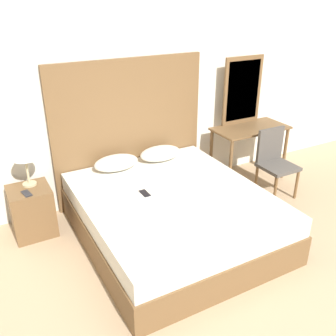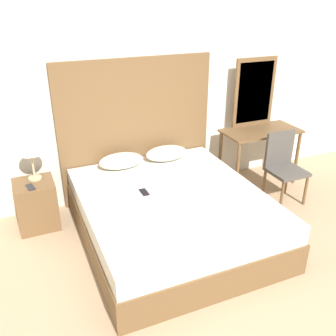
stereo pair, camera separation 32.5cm
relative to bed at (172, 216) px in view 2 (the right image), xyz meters
name	(u,v)px [view 2 (the right image)]	position (x,y,z in m)	size (l,w,h in m)	color
ground_plane	(251,324)	(0.10, -1.33, -0.26)	(16.00, 16.00, 0.00)	tan
wall_back	(142,88)	(0.10, 1.14, 1.09)	(10.00, 0.06, 2.70)	silver
bed	(172,216)	(0.00, 0.00, 0.00)	(1.82, 2.08, 0.52)	brown
headboard	(137,130)	(0.00, 1.07, 0.61)	(1.91, 0.05, 1.73)	brown
pillow_left	(121,161)	(-0.29, 0.83, 0.34)	(0.52, 0.32, 0.16)	silver
pillow_right	(166,153)	(0.29, 0.83, 0.34)	(0.52, 0.32, 0.16)	silver
phone_on_bed	(144,192)	(-0.25, 0.14, 0.27)	(0.07, 0.15, 0.01)	black
nightstand	(37,204)	(-1.29, 0.78, 0.01)	(0.42, 0.42, 0.54)	brown
table_lamp	(30,146)	(-1.26, 0.86, 0.67)	(0.26, 0.26, 0.50)	tan
phone_on_nightstand	(30,187)	(-1.32, 0.68, 0.29)	(0.10, 0.16, 0.01)	#232328
vanity_desk	(260,139)	(1.58, 0.70, 0.37)	(1.01, 0.51, 0.76)	brown
vanity_mirror	(254,92)	(1.58, 0.93, 0.95)	(0.60, 0.03, 0.89)	brown
chair	(283,163)	(1.59, 0.22, 0.23)	(0.42, 0.41, 0.86)	#4C4742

